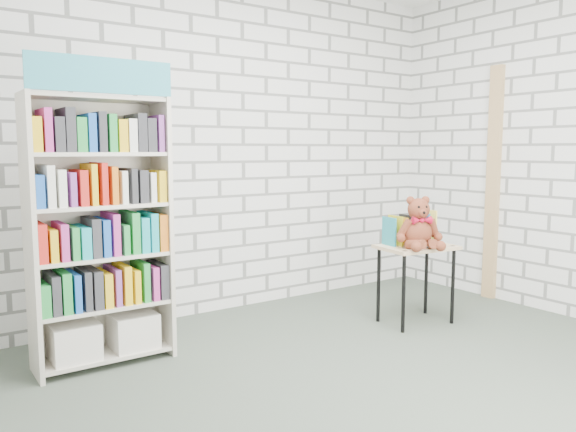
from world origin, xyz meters
TOP-DOWN VIEW (x-y plane):
  - ground at (0.00, 0.00)m, footprint 4.50×4.50m
  - room_shell at (0.00, 0.00)m, footprint 4.52×4.02m
  - bookshelf at (-1.18, 1.36)m, footprint 0.84×0.33m
  - display_table at (1.09, 0.81)m, footprint 0.62×0.47m
  - table_books at (1.10, 0.90)m, footprint 0.42×0.23m
  - teddy_bear at (1.02, 0.72)m, footprint 0.37×0.35m
  - door_trim at (2.23, 0.95)m, footprint 0.05×0.12m

SIDE VIEW (x-z plane):
  - ground at x=0.00m, z-range 0.00..0.00m
  - display_table at x=1.09m, z-range 0.22..0.84m
  - table_books at x=1.10m, z-range 0.62..0.85m
  - teddy_bear at x=1.02m, z-range 0.58..0.97m
  - bookshelf at x=-1.18m, z-range -0.08..1.81m
  - door_trim at x=2.23m, z-range 0.00..2.10m
  - room_shell at x=0.00m, z-range 0.38..3.19m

